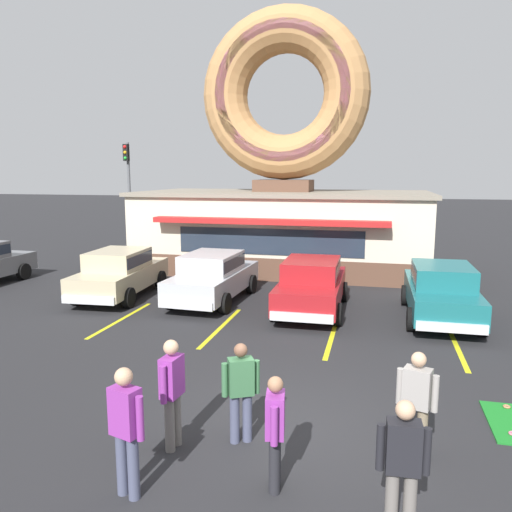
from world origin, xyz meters
TOP-DOWN VIEW (x-y plane):
  - ground_plane at (0.00, 0.00)m, footprint 160.00×160.00m
  - donut_shop_building at (-2.77, 13.94)m, footprint 12.30×6.75m
  - mini_donut_mid_centre at (3.60, 1.64)m, footprint 0.13×0.13m
  - car_silver at (-3.89, 7.62)m, footprint 2.13×4.63m
  - car_teal at (3.08, 7.20)m, footprint 2.01×4.58m
  - car_champagne at (-7.14, 7.46)m, footprint 2.19×4.66m
  - car_red at (-0.61, 7.19)m, footprint 2.02×4.58m
  - pedestrian_blue_sweater_man at (-0.68, -0.52)m, footprint 0.54×0.39m
  - pedestrian_hooded_kid at (0.06, -1.54)m, footprint 0.29×0.59m
  - pedestrian_leather_jacket_man at (1.63, -2.07)m, footprint 0.60×0.26m
  - pedestrian_clipboard_woman at (1.90, -0.36)m, footprint 0.57×0.35m
  - pedestrian_beanie_man at (-1.64, -0.94)m, footprint 0.28×0.59m
  - pedestrian_crossing_woman at (-1.74, -2.15)m, footprint 0.57×0.34m
  - trash_bin at (4.22, 10.57)m, footprint 0.57×0.57m
  - traffic_light_pole at (-12.16, 17.72)m, footprint 0.28×0.47m
  - parking_stripe_far_left at (-5.78, 5.00)m, footprint 0.12×3.60m
  - parking_stripe_left at (-2.78, 5.00)m, footprint 0.12×3.60m
  - parking_stripe_mid_left at (0.22, 5.00)m, footprint 0.12×3.60m
  - parking_stripe_centre at (3.22, 5.00)m, footprint 0.12×3.60m

SIDE VIEW (x-z plane):
  - ground_plane at x=0.00m, z-range 0.00..0.00m
  - parking_stripe_far_left at x=-5.78m, z-range 0.00..0.01m
  - parking_stripe_left at x=-2.78m, z-range 0.00..0.01m
  - parking_stripe_mid_left at x=0.22m, z-range 0.00..0.01m
  - parking_stripe_centre at x=3.22m, z-range 0.00..0.01m
  - mini_donut_mid_centre at x=3.60m, z-range 0.03..0.07m
  - trash_bin at x=4.22m, z-range 0.01..0.99m
  - pedestrian_hooded_kid at x=0.06m, z-range 0.08..1.64m
  - car_silver at x=-3.89m, z-range 0.07..1.67m
  - car_teal at x=3.08m, z-range 0.07..1.67m
  - car_champagne at x=-7.14m, z-range 0.07..1.67m
  - car_red at x=-0.61m, z-range 0.07..1.67m
  - pedestrian_blue_sweater_man at x=-0.68m, z-range 0.08..1.67m
  - pedestrian_clipboard_woman at x=1.90m, z-range 0.08..1.71m
  - pedestrian_leather_jacket_man at x=1.63m, z-range 0.09..1.75m
  - pedestrian_beanie_man at x=-1.64m, z-range 0.10..1.81m
  - pedestrian_crossing_woman at x=-1.74m, z-range 0.10..1.85m
  - traffic_light_pole at x=-12.16m, z-range 0.81..6.61m
  - donut_shop_building at x=-2.77m, z-range -1.74..9.22m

